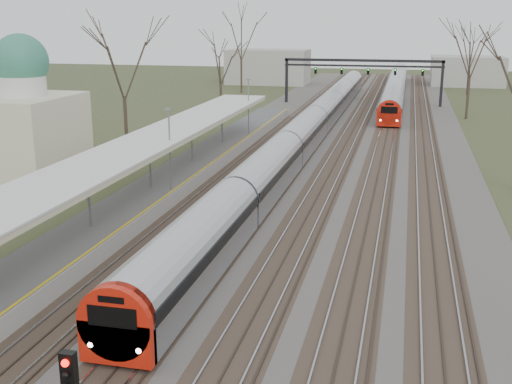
{
  "coord_description": "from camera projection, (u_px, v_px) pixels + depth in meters",
  "views": [
    {
      "loc": [
        6.28,
        -2.28,
        11.27
      ],
      "look_at": [
        -1.57,
        31.0,
        2.0
      ],
      "focal_mm": 45.0,
      "sensor_mm": 36.0,
      "label": 1
    }
  ],
  "objects": [
    {
      "name": "platform",
      "position": [
        171.0,
        182.0,
        43.58
      ],
      "size": [
        3.5,
        69.0,
        1.0
      ],
      "primitive_type": "cube",
      "color": "#9E9B93",
      "rests_on": "ground"
    },
    {
      "name": "train_near",
      "position": [
        314.0,
        122.0,
        62.82
      ],
      "size": [
        2.62,
        90.21,
        3.05
      ],
      "color": "#A0A2AA",
      "rests_on": "ground"
    },
    {
      "name": "signal_gantry",
      "position": [
        363.0,
        68.0,
        84.97
      ],
      "size": [
        21.0,
        0.59,
        6.08
      ],
      "color": "black",
      "rests_on": "ground"
    },
    {
      "name": "dome_building",
      "position": [
        6.0,
        127.0,
        46.02
      ],
      "size": [
        10.0,
        8.0,
        10.3
      ],
      "color": "beige",
      "rests_on": "ground"
    },
    {
      "name": "train_far",
      "position": [
        396.0,
        87.0,
        95.06
      ],
      "size": [
        2.62,
        60.21,
        3.05
      ],
      "color": "#A0A2AA",
      "rests_on": "ground"
    },
    {
      "name": "track_bed",
      "position": [
        336.0,
        146.0,
        58.07
      ],
      "size": [
        24.0,
        160.0,
        0.22
      ],
      "color": "#474442",
      "rests_on": "ground"
    },
    {
      "name": "tree_west_far",
      "position": [
        122.0,
        59.0,
        53.24
      ],
      "size": [
        5.5,
        5.5,
        11.33
      ],
      "color": "#2D231C",
      "rests_on": "ground"
    },
    {
      "name": "canopy",
      "position": [
        142.0,
        145.0,
        38.45
      ],
      "size": [
        4.1,
        50.0,
        3.11
      ],
      "color": "slate",
      "rests_on": "platform"
    }
  ]
}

